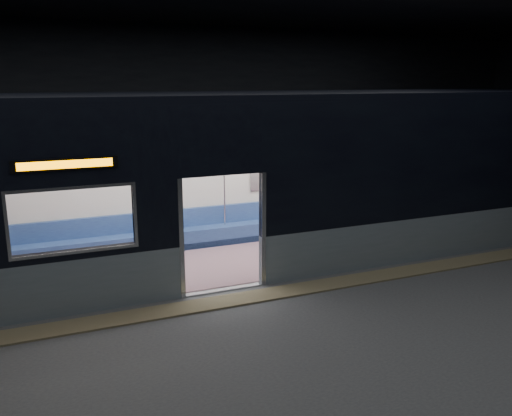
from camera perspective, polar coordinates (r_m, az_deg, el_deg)
station_floor at (r=8.71m, az=-1.05°, el=-11.09°), size 24.00×14.00×0.01m
station_envelope at (r=7.92m, az=-1.17°, el=13.83°), size 24.00×14.00×5.00m
tactile_strip at (r=9.17m, az=-2.35°, el=-9.65°), size 22.80×0.50×0.03m
metro_car at (r=10.47m, az=-6.30°, el=3.67°), size 18.00×3.04×3.35m
passenger at (r=13.31m, az=9.93°, el=1.11°), size 0.41×0.71×1.40m
handbag at (r=13.15m, az=10.50°, el=0.36°), size 0.34×0.32×0.14m
transit_map at (r=12.53m, az=1.87°, el=3.74°), size 1.07×0.03×0.69m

